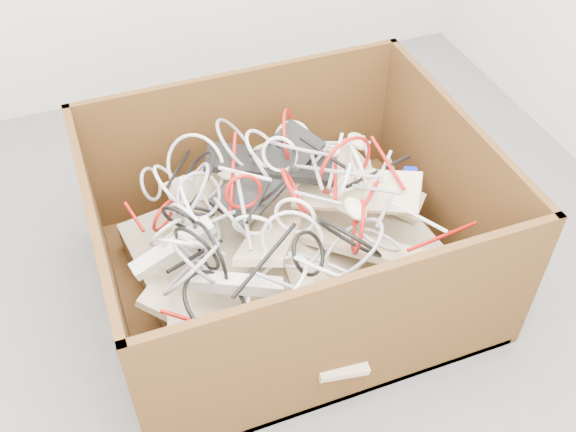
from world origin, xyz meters
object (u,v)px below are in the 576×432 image
object	(u,v)px
power_strip_right	(237,284)
vga_plug	(411,172)
cardboard_box	(286,254)
power_strip_left	(173,248)

from	to	relation	value
power_strip_right	vga_plug	world-z (taller)	power_strip_right
cardboard_box	vga_plug	world-z (taller)	cardboard_box
vga_plug	power_strip_right	bearing A→B (deg)	-144.62
cardboard_box	power_strip_right	distance (m)	0.38
power_strip_left	power_strip_right	world-z (taller)	power_strip_left
vga_plug	power_strip_left	bearing A→B (deg)	-159.57
power_strip_right	power_strip_left	bearing A→B (deg)	146.29
power_strip_right	vga_plug	distance (m)	0.74
cardboard_box	vga_plug	size ratio (longest dim) A/B	26.57
cardboard_box	power_strip_right	size ratio (longest dim) A/B	4.53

